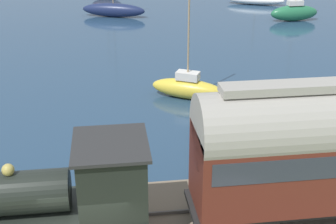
{
  "coord_description": "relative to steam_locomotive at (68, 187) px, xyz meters",
  "views": [
    {
      "loc": [
        -10.72,
        -0.9,
        9.93
      ],
      "look_at": [
        7.63,
        -3.37,
        1.75
      ],
      "focal_mm": 50.0,
      "sensor_mm": 36.0,
      "label": 1
    }
  ],
  "objects": [
    {
      "name": "steam_locomotive",
      "position": [
        0.0,
        0.0,
        0.0
      ],
      "size": [
        2.4,
        6.09,
        3.63
      ],
      "color": "black",
      "rests_on": "rail_embankment"
    },
    {
      "name": "sailboat_navy",
      "position": [
        34.02,
        -2.17,
        -1.74
      ],
      "size": [
        3.41,
        6.38,
        7.28
      ],
      "rotation": [
        0.0,
        0.0,
        -0.35
      ],
      "color": "#192347",
      "rests_on": "harbor_water"
    },
    {
      "name": "sailboat_white",
      "position": [
        38.25,
        -17.8,
        -1.92
      ],
      "size": [
        4.0,
        6.4,
        5.22
      ],
      "rotation": [
        0.0,
        0.0,
        -0.41
      ],
      "color": "white",
      "rests_on": "harbor_water"
    },
    {
      "name": "sailboat_yellow",
      "position": [
        12.23,
        -5.7,
        -1.78
      ],
      "size": [
        2.99,
        4.26,
        7.34
      ],
      "rotation": [
        0.0,
        0.0,
        -0.48
      ],
      "color": "gold",
      "rests_on": "harbor_water"
    },
    {
      "name": "passenger_coach",
      "position": [
        0.0,
        -7.68,
        0.81
      ],
      "size": [
        2.27,
        8.14,
        4.69
      ],
      "color": "black",
      "rests_on": "rail_embankment"
    },
    {
      "name": "sailboat_green",
      "position": [
        30.02,
        -18.94,
        -1.61
      ],
      "size": [
        1.59,
        4.68,
        8.65
      ],
      "rotation": [
        0.0,
        0.0,
        0.06
      ],
      "color": "#236B42",
      "rests_on": "harbor_water"
    },
    {
      "name": "harbor_water",
      "position": [
        43.25,
        -0.46,
        -2.42
      ],
      "size": [
        80.0,
        80.0,
        0.01
      ],
      "color": "navy",
      "rests_on": "ground"
    }
  ]
}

